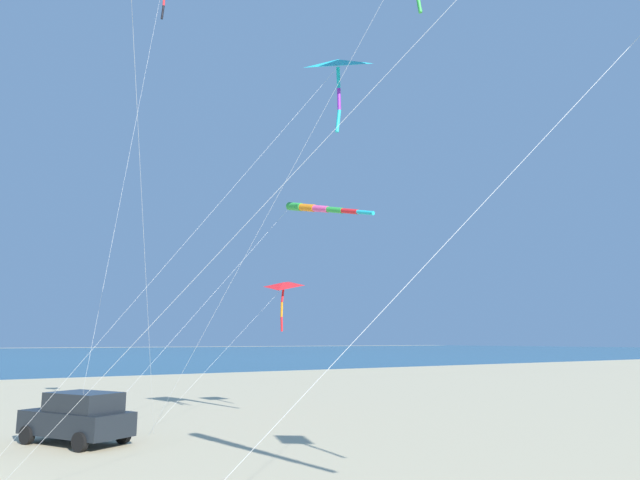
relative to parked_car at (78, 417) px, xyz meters
name	(u,v)px	position (x,y,z in m)	size (l,w,h in m)	color
parked_car	(78,417)	(0.00, 0.00, 0.00)	(4.66, 3.67, 1.85)	black
cooler_box	(87,426)	(3.10, -0.91, -0.74)	(0.62, 0.42, 0.42)	black
kite_windsock_blue_topmost	(316,209)	(-2.69, -8.61, 8.39)	(5.80, 9.26, 9.95)	green
kite_delta_black_fish_shape	(338,65)	(-6.57, -7.15, 12.98)	(6.66, 10.78, 14.44)	#1EB7C6
kite_delta_magenta_far_left	(283,286)	(3.12, -10.15, 5.56)	(1.98, 7.25, 6.93)	red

